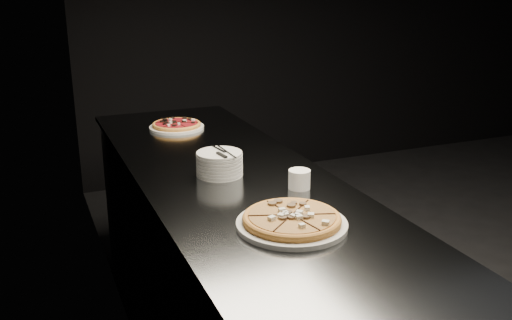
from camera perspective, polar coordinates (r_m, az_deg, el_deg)
name	(u,v)px	position (r m, az deg, el deg)	size (l,w,h in m)	color
wall_left	(131,58)	(2.07, -12.38, 9.92)	(0.02, 5.00, 2.80)	black
wall_back	(357,9)	(5.36, 10.05, 14.69)	(5.00, 0.02, 2.80)	black
counter	(233,276)	(2.47, -2.28, -11.53)	(0.74, 2.44, 0.92)	slate
pizza_mushroom	(292,220)	(1.80, 3.60, -6.04)	(0.40, 0.40, 0.04)	silver
pizza_tomato	(177,125)	(2.99, -7.94, 3.46)	(0.32, 0.32, 0.03)	silver
plate_stack	(220,164)	(2.26, -3.67, -0.36)	(0.18, 0.18, 0.10)	silver
cutlery	(222,152)	(2.23, -3.40, 0.77)	(0.07, 0.19, 0.01)	silver
ramekin	(299,179)	(2.12, 4.36, -1.88)	(0.08, 0.08, 0.07)	white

